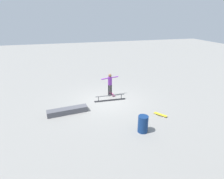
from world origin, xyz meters
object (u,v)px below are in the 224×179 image
Objects in this scene: skater_main at (110,83)px; skateboard_main at (112,94)px; grind_rail at (110,98)px; trash_bin at (143,124)px; loose_skateboard_yellow at (160,114)px; skate_ledge at (68,111)px.

skater_main reaches higher than skateboard_main.
grind_rail is at bearing -29.08° from skateboard_main.
loose_skateboard_yellow is at bearing -144.16° from trash_bin.
trash_bin is (-3.56, 3.01, 0.28)m from skate_ledge.
loose_skateboard_yellow is at bearing 130.41° from grind_rail.
trash_bin is (-0.60, 4.12, 0.28)m from grind_rail.
skater_main is 2.19× the size of loose_skateboard_yellow.
skate_ledge reaches higher than loose_skateboard_yellow.
grind_rail is 1.15m from skater_main.
loose_skateboard_yellow is 0.87× the size of trash_bin.
loose_skateboard_yellow is at bearing 21.24° from skateboard_main.
grind_rail is 1.31× the size of skater_main.
trash_bin is at bearing 139.79° from skate_ledge.
grind_rail is 0.92× the size of skate_ledge.
grind_rail reaches higher than loose_skateboard_yellow.
skater_main is at bearing -65.54° from skateboard_main.
trash_bin reaches higher than skate_ledge.
trash_bin is (1.70, 1.23, 0.37)m from loose_skateboard_yellow.
skater_main is (-0.21, -0.78, 0.81)m from grind_rail.
skateboard_main is 1.06× the size of loose_skateboard_yellow.
skate_ledge is at bearing -40.21° from trash_bin.
skateboard_main is at bearing -162.78° from skater_main.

